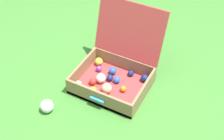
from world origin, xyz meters
The scene contains 3 objects.
ground_plane centered at (0.00, 0.00, 0.00)m, with size 16.00×16.00×0.00m, color #3D7A2D.
open_suitcase centered at (-0.08, 0.14, 0.12)m, with size 0.54×0.60×0.56m.
stray_ball_on_grass centered at (-0.37, -0.36, 0.05)m, with size 0.10×0.10×0.10m, color white.
Camera 1 is at (0.71, -1.41, 1.75)m, focal length 49.94 mm.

